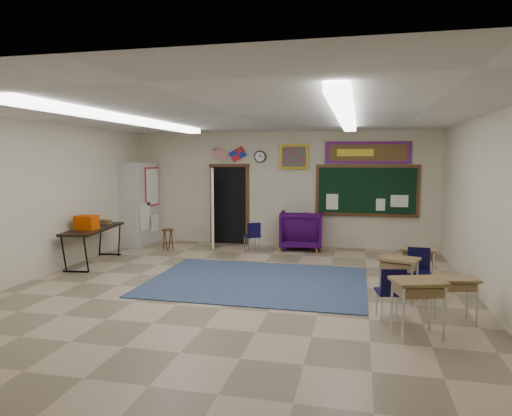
% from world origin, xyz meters
% --- Properties ---
extents(floor, '(9.00, 9.00, 0.00)m').
position_xyz_m(floor, '(0.00, 0.00, 0.00)').
color(floor, tan).
rests_on(floor, ground).
extents(back_wall, '(8.00, 0.04, 3.00)m').
position_xyz_m(back_wall, '(0.00, 4.50, 1.50)').
color(back_wall, beige).
rests_on(back_wall, floor).
extents(front_wall, '(8.00, 0.04, 3.00)m').
position_xyz_m(front_wall, '(0.00, -4.50, 1.50)').
color(front_wall, beige).
rests_on(front_wall, floor).
extents(left_wall, '(0.04, 9.00, 3.00)m').
position_xyz_m(left_wall, '(-4.00, 0.00, 1.50)').
color(left_wall, beige).
rests_on(left_wall, floor).
extents(right_wall, '(0.04, 9.00, 3.00)m').
position_xyz_m(right_wall, '(4.00, 0.00, 1.50)').
color(right_wall, beige).
rests_on(right_wall, floor).
extents(ceiling, '(8.00, 9.00, 0.04)m').
position_xyz_m(ceiling, '(0.00, 0.00, 3.00)').
color(ceiling, silver).
rests_on(ceiling, back_wall).
extents(area_rug, '(4.00, 3.00, 0.02)m').
position_xyz_m(area_rug, '(0.20, 0.80, 0.01)').
color(area_rug, '#324260').
rests_on(area_rug, floor).
extents(fluorescent_strips, '(3.86, 6.00, 0.10)m').
position_xyz_m(fluorescent_strips, '(0.00, 0.00, 2.94)').
color(fluorescent_strips, white).
rests_on(fluorescent_strips, ceiling).
extents(doorway, '(1.10, 0.89, 2.16)m').
position_xyz_m(doorway, '(-1.50, 4.35, 1.06)').
color(doorway, black).
rests_on(doorway, back_wall).
extents(chalkboard, '(2.55, 0.14, 1.30)m').
position_xyz_m(chalkboard, '(2.20, 4.46, 1.46)').
color(chalkboard, '#512F17').
rests_on(chalkboard, back_wall).
extents(bulletin_board, '(2.10, 0.05, 0.55)m').
position_xyz_m(bulletin_board, '(2.20, 4.47, 2.45)').
color(bulletin_board, '#B40F19').
rests_on(bulletin_board, back_wall).
extents(framed_art_print, '(0.75, 0.05, 0.65)m').
position_xyz_m(framed_art_print, '(0.35, 4.47, 2.35)').
color(framed_art_print, olive).
rests_on(framed_art_print, back_wall).
extents(wall_clock, '(0.32, 0.05, 0.32)m').
position_xyz_m(wall_clock, '(-0.55, 4.47, 2.35)').
color(wall_clock, black).
rests_on(wall_clock, back_wall).
extents(wall_flags, '(1.16, 0.06, 0.70)m').
position_xyz_m(wall_flags, '(-1.40, 4.44, 2.48)').
color(wall_flags, red).
rests_on(wall_flags, back_wall).
extents(storage_cabinet, '(0.59, 1.25, 2.20)m').
position_xyz_m(storage_cabinet, '(-3.71, 3.85, 1.10)').
color(storage_cabinet, '#B1B2AD').
rests_on(storage_cabinet, floor).
extents(wingback_armchair, '(1.13, 1.16, 0.98)m').
position_xyz_m(wingback_armchair, '(0.59, 4.15, 0.49)').
color(wingback_armchair, '#250537').
rests_on(wingback_armchair, floor).
extents(student_chair_reading, '(0.52, 0.52, 0.75)m').
position_xyz_m(student_chair_reading, '(-0.54, 3.49, 0.37)').
color(student_chair_reading, black).
rests_on(student_chair_reading, floor).
extents(student_chair_desk_a, '(0.46, 0.46, 0.77)m').
position_xyz_m(student_chair_desk_a, '(2.49, -0.76, 0.39)').
color(student_chair_desk_a, black).
rests_on(student_chair_desk_a, floor).
extents(student_chair_desk_b, '(0.43, 0.43, 0.80)m').
position_xyz_m(student_chair_desk_b, '(3.02, 0.47, 0.40)').
color(student_chair_desk_b, black).
rests_on(student_chair_desk_b, floor).
extents(student_desk_front_left, '(0.71, 0.62, 0.71)m').
position_xyz_m(student_desk_front_left, '(2.67, 0.15, 0.40)').
color(student_desk_front_left, olive).
rests_on(student_desk_front_left, floor).
extents(student_desk_front_right, '(0.67, 0.54, 0.72)m').
position_xyz_m(student_desk_front_right, '(3.07, 1.04, 0.40)').
color(student_desk_front_right, olive).
rests_on(student_desk_front_right, floor).
extents(student_desk_back_left, '(0.75, 0.64, 0.76)m').
position_xyz_m(student_desk_back_left, '(2.79, -1.37, 0.42)').
color(student_desk_back_left, olive).
rests_on(student_desk_back_left, floor).
extents(student_desk_back_right, '(0.61, 0.50, 0.65)m').
position_xyz_m(student_desk_back_right, '(3.37, -0.69, 0.37)').
color(student_desk_back_right, olive).
rests_on(student_desk_back_right, floor).
extents(folding_table, '(0.88, 1.98, 1.09)m').
position_xyz_m(folding_table, '(-3.65, 1.49, 0.43)').
color(folding_table, black).
rests_on(folding_table, floor).
extents(wooden_stool, '(0.30, 0.30, 0.52)m').
position_xyz_m(wooden_stool, '(-2.68, 3.29, 0.27)').
color(wooden_stool, '#523718').
rests_on(wooden_stool, floor).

